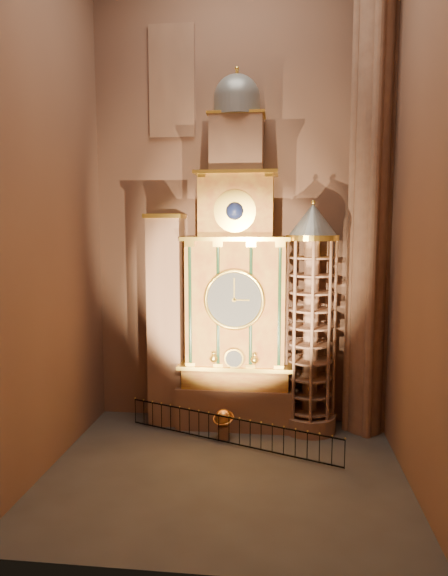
# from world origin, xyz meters

# --- Properties ---
(floor) EXTENTS (14.00, 14.00, 0.00)m
(floor) POSITION_xyz_m (0.00, 0.00, 0.00)
(floor) COLOR #383330
(floor) RESTS_ON ground
(wall_back) EXTENTS (22.00, 0.00, 22.00)m
(wall_back) POSITION_xyz_m (0.00, 6.00, 11.00)
(wall_back) COLOR #865E48
(wall_back) RESTS_ON floor
(wall_left) EXTENTS (0.00, 22.00, 22.00)m
(wall_left) POSITION_xyz_m (-7.00, 0.00, 11.00)
(wall_left) COLOR #865E48
(wall_left) RESTS_ON floor
(wall_right) EXTENTS (0.00, 22.00, 22.00)m
(wall_right) POSITION_xyz_m (7.00, 0.00, 11.00)
(wall_right) COLOR #865E48
(wall_right) RESTS_ON floor
(astronomical_clock) EXTENTS (5.60, 2.41, 16.70)m
(astronomical_clock) POSITION_xyz_m (0.00, 4.96, 6.68)
(astronomical_clock) COLOR #8C634C
(astronomical_clock) RESTS_ON floor
(portrait_tower) EXTENTS (1.80, 1.60, 10.20)m
(portrait_tower) POSITION_xyz_m (-3.40, 4.98, 5.15)
(portrait_tower) COLOR #8C634C
(portrait_tower) RESTS_ON floor
(stair_turret) EXTENTS (2.50, 2.50, 10.80)m
(stair_turret) POSITION_xyz_m (3.50, 4.70, 5.27)
(stair_turret) COLOR #8C634C
(stair_turret) RESTS_ON floor
(gothic_pier) EXTENTS (2.04, 2.04, 22.00)m
(gothic_pier) POSITION_xyz_m (6.10, 5.00, 11.00)
(gothic_pier) COLOR #8C634C
(gothic_pier) RESTS_ON floor
(stained_glass_window) EXTENTS (2.20, 0.14, 5.20)m
(stained_glass_window) POSITION_xyz_m (-3.20, 5.92, 16.50)
(stained_glass_window) COLOR navy
(stained_glass_window) RESTS_ON wall_back
(celestial_globe) EXTENTS (1.21, 1.17, 1.39)m
(celestial_globe) POSITION_xyz_m (-0.41, 3.20, 0.84)
(celestial_globe) COLOR #8C634C
(celestial_globe) RESTS_ON floor
(iron_railing) EXTENTS (9.61, 3.80, 1.22)m
(iron_railing) POSITION_xyz_m (-0.09, 2.60, 0.66)
(iron_railing) COLOR black
(iron_railing) RESTS_ON floor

